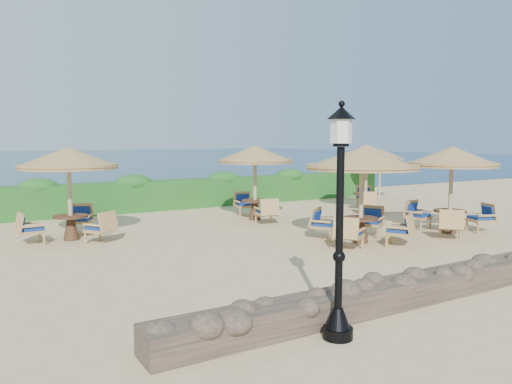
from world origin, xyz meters
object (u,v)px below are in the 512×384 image
(extra_parasol, at_px, (380,154))
(cafe_set_1, at_px, (451,172))
(cafe_set_0, at_px, (362,175))
(cafe_set_3, at_px, (255,164))
(cafe_set_4, at_px, (366,161))
(lamp_post, at_px, (339,232))
(cafe_set_2, at_px, (69,174))

(extra_parasol, height_order, cafe_set_1, cafe_set_1)
(cafe_set_0, height_order, cafe_set_3, same)
(cafe_set_4, bearing_deg, cafe_set_1, -103.98)
(lamp_post, bearing_deg, cafe_set_2, 101.66)
(cafe_set_1, xyz_separation_m, cafe_set_2, (-10.18, 4.81, 0.02))
(cafe_set_3, bearing_deg, extra_parasol, 14.75)
(extra_parasol, relative_size, cafe_set_2, 0.86)
(extra_parasol, height_order, cafe_set_2, cafe_set_2)
(lamp_post, xyz_separation_m, cafe_set_2, (-1.94, 9.39, 0.35))
(lamp_post, height_order, cafe_set_4, lamp_post)
(cafe_set_3, relative_size, cafe_set_4, 1.08)
(cafe_set_0, bearing_deg, extra_parasol, 42.72)
(cafe_set_2, distance_m, cafe_set_4, 11.44)
(cafe_set_1, xyz_separation_m, cafe_set_4, (1.25, 5.03, 0.11))
(cafe_set_3, bearing_deg, cafe_set_2, -175.93)
(extra_parasol, relative_size, cafe_set_3, 0.84)
(cafe_set_1, height_order, cafe_set_4, same)
(lamp_post, relative_size, cafe_set_2, 1.18)
(lamp_post, height_order, cafe_set_3, lamp_post)
(lamp_post, relative_size, extra_parasol, 1.38)
(cafe_set_3, bearing_deg, cafe_set_4, -2.53)
(cafe_set_3, distance_m, cafe_set_4, 5.08)
(cafe_set_0, xyz_separation_m, cafe_set_4, (4.59, 4.72, 0.09))
(cafe_set_1, relative_size, cafe_set_3, 0.97)
(cafe_set_2, distance_m, cafe_set_3, 6.38)
(lamp_post, distance_m, cafe_set_2, 9.60)
(cafe_set_1, bearing_deg, extra_parasol, 59.57)
(lamp_post, xyz_separation_m, extra_parasol, (12.60, 12.00, 0.62))
(extra_parasol, xyz_separation_m, cafe_set_1, (-4.35, -7.41, -0.29))
(lamp_post, distance_m, extra_parasol, 17.41)
(lamp_post, distance_m, cafe_set_0, 6.95)
(cafe_set_0, bearing_deg, cafe_set_4, 45.84)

